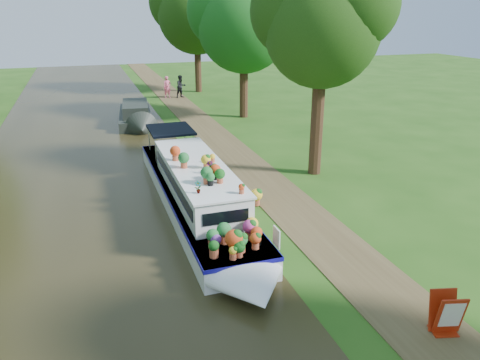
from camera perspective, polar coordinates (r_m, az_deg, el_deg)
name	(u,v)px	position (r m, az deg, el deg)	size (l,w,h in m)	color
ground	(259,209)	(17.56, 2.36, -3.52)	(100.00, 100.00, 0.00)	#224D13
canal_water	(93,231)	(16.59, -17.54, -5.97)	(10.00, 100.00, 0.02)	black
towpath	(289,204)	(17.98, 5.95, -2.97)	(2.20, 100.00, 0.03)	#4D3F24
plant_boat	(198,192)	(16.88, -5.12, -1.45)	(2.29, 13.52, 2.29)	white
tree_near_overhang	(322,20)	(20.43, 9.96, 18.66)	(5.52, 5.28, 8.99)	#331D11
tree_near_mid	(243,18)	(31.78, 0.41, 19.13)	(6.90, 6.60, 9.40)	#331D11
tree_near_far	(196,8)	(42.23, -5.42, 20.17)	(7.59, 7.26, 10.30)	#331D11
second_boat	(136,115)	(31.18, -12.59, 7.71)	(2.60, 7.13, 1.35)	#222722
sandwich_board	(447,315)	(12.06, 23.87, -14.84)	(0.68, 0.65, 1.02)	#A8240C
pedestrian_pink	(167,87)	(39.80, -8.86, 11.15)	(0.65, 0.42, 1.77)	#F26387
pedestrian_dark	(181,86)	(39.67, -7.20, 11.25)	(0.89, 0.70, 1.84)	black
verge_plant	(228,172)	(20.71, -1.49, 0.95)	(0.41, 0.35, 0.45)	#1D621D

